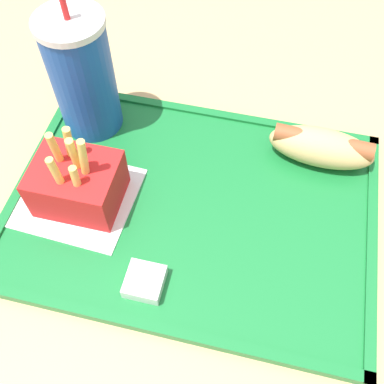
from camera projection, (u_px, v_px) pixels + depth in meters
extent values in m
plane|color=#4C4742|center=(176.00, 357.00, 1.14)|extent=(8.00, 8.00, 0.00)
cube|color=tan|center=(170.00, 312.00, 0.85)|extent=(1.09, 1.06, 0.71)
cube|color=#197233|center=(192.00, 208.00, 0.55)|extent=(0.44, 0.32, 0.01)
cube|color=#197233|center=(158.00, 327.00, 0.46)|extent=(0.44, 0.01, 0.00)
cube|color=#197233|center=(217.00, 114.00, 0.63)|extent=(0.44, 0.01, 0.00)
cube|color=#197233|center=(29.00, 172.00, 0.57)|extent=(0.01, 0.32, 0.00)
cube|color=#197233|center=(372.00, 241.00, 0.52)|extent=(0.01, 0.32, 0.00)
cube|color=white|center=(75.00, 195.00, 0.56)|extent=(0.15, 0.13, 0.00)
cylinder|color=#194CA5|center=(83.00, 79.00, 0.56)|extent=(0.08, 0.08, 0.16)
cylinder|color=silver|center=(68.00, 22.00, 0.49)|extent=(0.08, 0.08, 0.01)
cylinder|color=red|center=(64.00, 4.00, 0.47)|extent=(0.01, 0.01, 0.03)
ellipsoid|color=#DBB270|center=(321.00, 147.00, 0.57)|extent=(0.14, 0.06, 0.05)
cylinder|color=#9E512D|center=(323.00, 142.00, 0.56)|extent=(0.12, 0.03, 0.02)
cube|color=red|center=(78.00, 184.00, 0.53)|extent=(0.10, 0.08, 0.06)
cylinder|color=#EACC60|center=(58.00, 156.00, 0.50)|extent=(0.01, 0.02, 0.08)
cylinder|color=#EACC60|center=(78.00, 185.00, 0.49)|extent=(0.01, 0.01, 0.06)
cylinder|color=#EACC60|center=(59.00, 179.00, 0.49)|extent=(0.01, 0.01, 0.07)
cylinder|color=#EACC60|center=(77.00, 163.00, 0.50)|extent=(0.02, 0.02, 0.09)
cylinder|color=#EACC60|center=(84.00, 168.00, 0.49)|extent=(0.02, 0.01, 0.09)
cylinder|color=#EACC60|center=(71.00, 152.00, 0.51)|extent=(0.02, 0.01, 0.08)
cube|color=silver|center=(145.00, 282.00, 0.49)|extent=(0.04, 0.04, 0.02)
cube|color=white|center=(144.00, 279.00, 0.48)|extent=(0.03, 0.03, 0.00)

